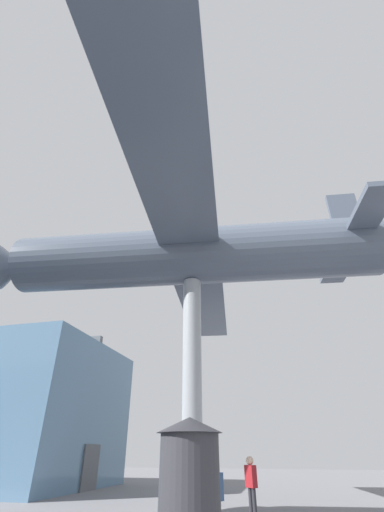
# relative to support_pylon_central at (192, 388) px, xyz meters

# --- Properties ---
(glass_pavilion_right) EXTENTS (10.25, 12.32, 8.83)m
(glass_pavilion_right) POSITION_rel_support_pylon_central_xyz_m (9.98, 14.61, 0.43)
(glass_pavilion_right) COLOR slate
(glass_pavilion_right) RESTS_ON ground_plane
(support_pylon_central) EXTENTS (0.63, 0.63, 7.40)m
(support_pylon_central) POSITION_rel_support_pylon_central_xyz_m (0.00, 0.00, 0.00)
(support_pylon_central) COLOR #999EA3
(support_pylon_central) RESTS_ON ground_plane
(suspended_airplane) EXTENTS (20.69, 15.24, 3.51)m
(suspended_airplane) POSITION_rel_support_pylon_central_xyz_m (-0.03, 0.27, 4.80)
(suspended_airplane) COLOR #4C5666
(suspended_airplane) RESTS_ON support_pylon_central
(visitor_person) EXTENTS (0.40, 0.46, 1.72)m
(visitor_person) POSITION_rel_support_pylon_central_xyz_m (-0.31, -0.71, -2.71)
(visitor_person) COLOR #4C4238
(visitor_person) RESTS_ON ground_plane
(visitor_second) EXTENTS (0.44, 0.44, 1.80)m
(visitor_second) POSITION_rel_support_pylon_central_xyz_m (3.07, -1.36, -2.65)
(visitor_second) COLOR #232328
(visitor_second) RESTS_ON ground_plane
(plaza_bench) EXTENTS (1.90, 1.06, 0.50)m
(plaza_bench) POSITION_rel_support_pylon_central_xyz_m (3.19, 0.79, -3.26)
(plaza_bench) COLOR #4C4C51
(plaza_bench) RESTS_ON ground_plane
(info_kiosk) EXTENTS (1.15, 1.15, 2.48)m
(info_kiosk) POSITION_rel_support_pylon_central_xyz_m (-4.63, -1.08, -2.42)
(info_kiosk) COLOR #333338
(info_kiosk) RESTS_ON ground_plane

